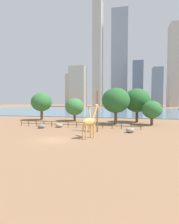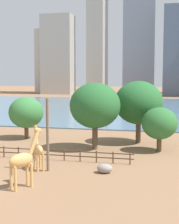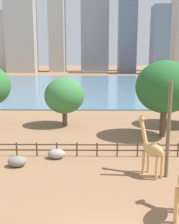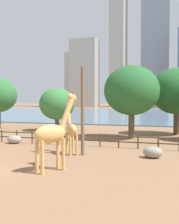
% 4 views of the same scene
% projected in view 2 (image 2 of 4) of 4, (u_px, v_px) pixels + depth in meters
% --- Properties ---
extents(ground_plane, '(400.00, 400.00, 0.00)m').
position_uv_depth(ground_plane, '(114.00, 107.00, 105.18)').
color(ground_plane, '#8C6647').
extents(harbor_water, '(180.00, 86.00, 0.20)m').
position_uv_depth(harbor_water, '(112.00, 107.00, 102.26)').
color(harbor_water, slate).
rests_on(harbor_water, ground).
extents(giraffe_tall, '(1.98, 2.55, 4.53)m').
position_uv_depth(giraffe_tall, '(38.00, 149.00, 34.31)').
color(giraffe_tall, tan).
rests_on(giraffe_tall, ground).
extents(giraffe_companion, '(2.31, 3.16, 5.18)m').
position_uv_depth(giraffe_companion, '(23.00, 160.00, 28.61)').
color(giraffe_companion, tan).
rests_on(giraffe_companion, ground).
extents(utility_pole, '(0.28, 0.28, 7.22)m').
position_uv_depth(utility_pole, '(48.00, 135.00, 33.64)').
color(utility_pole, brown).
rests_on(utility_pole, ground).
extents(boulder_by_pole, '(1.51, 1.22, 0.91)m').
position_uv_depth(boulder_by_pole, '(105.00, 168.00, 33.25)').
color(boulder_by_pole, gray).
rests_on(boulder_by_pole, ground).
extents(enclosure_fence, '(26.12, 0.14, 1.30)m').
position_uv_depth(enclosure_fence, '(19.00, 152.00, 39.26)').
color(enclosure_fence, '#4C3826').
rests_on(enclosure_fence, ground).
extents(tree_left_large, '(5.16, 5.16, 6.29)m').
position_uv_depth(tree_left_large, '(26.00, 113.00, 51.19)').
color(tree_left_large, brown).
rests_on(tree_left_large, ground).
extents(tree_right_tall, '(6.46, 6.46, 8.56)m').
position_uv_depth(tree_right_tall, '(95.00, 106.00, 43.54)').
color(tree_right_tall, brown).
rests_on(tree_right_tall, ground).
extents(tree_left_small, '(4.42, 4.42, 5.54)m').
position_uv_depth(tree_left_small, '(160.00, 123.00, 42.43)').
color(tree_left_small, brown).
rests_on(tree_left_small, ground).
extents(tree_right_small, '(6.72, 6.72, 8.72)m').
position_uv_depth(tree_right_small, '(139.00, 103.00, 47.67)').
color(tree_right_small, brown).
rests_on(tree_right_small, ground).
extents(skyline_tower_glass, '(9.22, 12.12, 42.14)m').
position_uv_depth(skyline_tower_glass, '(173.00, 51.00, 162.26)').
color(skyline_tower_glass, slate).
rests_on(skyline_tower_glass, ground).
extents(skyline_block_left, '(16.01, 10.75, 40.85)m').
position_uv_depth(skyline_block_left, '(58.00, 55.00, 179.00)').
color(skyline_block_left, '#ADA89E').
rests_on(skyline_block_left, ground).
extents(skyline_block_wide, '(15.61, 15.61, 35.46)m').
position_uv_depth(skyline_block_wide, '(48.00, 61.00, 195.49)').
color(skyline_block_wide, '#B7B2A8').
rests_on(skyline_block_wide, ground).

